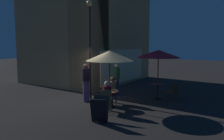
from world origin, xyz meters
TOP-DOWN VIEW (x-y plane):
  - ground_plane at (0.00, 0.00)m, footprint 60.00×60.00m
  - cafe_building at (3.91, 2.93)m, footprint 7.48×6.54m
  - street_lamp_near_corner at (0.67, 0.44)m, footprint 0.29×0.29m
  - menu_sandwich_board at (-1.88, -1.96)m, footprint 0.80×0.75m
  - cafe_table_0 at (2.43, -2.37)m, footprint 0.64×0.64m
  - cafe_table_1 at (-0.19, -1.26)m, footprint 0.76×0.76m
  - patio_umbrella_0 at (2.43, -2.37)m, footprint 2.12×2.12m
  - patio_umbrella_1 at (-0.19, -1.26)m, footprint 2.00×2.00m
  - cafe_chair_0 at (2.19, -3.22)m, footprint 0.53×0.53m
  - cafe_chair_1 at (0.58, -0.94)m, footprint 0.53×0.53m
  - cafe_chair_2 at (-0.93, -1.60)m, footprint 0.52×0.52m
  - patron_seated_0 at (0.45, -0.99)m, footprint 0.55×0.48m
  - patron_seated_1 at (-0.80, -1.54)m, footprint 0.54×0.47m
  - patron_standing_2 at (1.88, -0.31)m, footprint 0.34×0.34m
  - patron_standing_3 at (0.05, 0.21)m, footprint 0.35×0.35m

SIDE VIEW (x-z plane):
  - ground_plane at x=0.00m, z-range 0.00..0.00m
  - menu_sandwich_board at x=-1.88m, z-range 0.01..0.88m
  - cafe_table_0 at x=2.43m, z-range 0.13..0.86m
  - cafe_chair_0 at x=2.19m, z-range 0.10..0.95m
  - cafe_table_1 at x=-0.19m, z-range 0.17..0.89m
  - cafe_chair_2 at x=-0.93m, z-range 0.08..1.03m
  - cafe_chair_1 at x=0.58m, z-range 0.10..1.09m
  - patron_seated_0 at x=0.45m, z-range 0.09..1.30m
  - patron_seated_1 at x=-0.80m, z-range 0.08..1.35m
  - patron_standing_2 at x=1.88m, z-range 0.01..1.68m
  - patron_standing_3 at x=0.05m, z-range 0.01..1.79m
  - patio_umbrella_1 at x=-0.19m, z-range 0.99..3.41m
  - patio_umbrella_0 at x=2.43m, z-range 1.00..3.41m
  - street_lamp_near_corner at x=0.67m, z-range 0.71..5.47m
  - cafe_building at x=3.91m, z-range -0.01..8.17m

